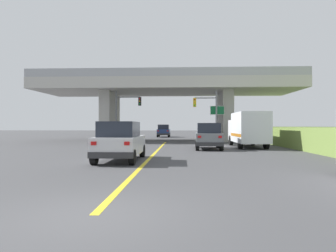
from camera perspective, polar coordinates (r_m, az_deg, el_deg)
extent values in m
plane|color=#424244|center=(35.95, -0.20, -2.86)|extent=(160.00, 160.00, 0.00)
cube|color=#B7B5AD|center=(36.22, -0.20, 7.50)|extent=(30.70, 9.41, 1.24)
cube|color=#A8A69F|center=(36.95, -11.17, 1.79)|extent=(1.24, 5.65, 5.90)
cube|color=#A8A69F|center=(36.27, 10.97, 1.83)|extent=(1.24, 5.65, 5.90)
cube|color=#9EA0A5|center=(31.89, -0.61, 10.47)|extent=(30.70, 0.20, 0.90)
cube|color=#9EA0A5|center=(40.87, 0.11, 8.15)|extent=(30.70, 0.20, 0.90)
cube|color=yellow|center=(19.51, -2.59, -5.28)|extent=(0.20, 27.02, 0.01)
cube|color=silver|center=(15.52, -9.12, -3.66)|extent=(1.98, 4.56, 0.90)
cube|color=#1E232D|center=(15.15, -9.38, -0.60)|extent=(1.74, 2.51, 0.76)
cube|color=#2D2D30|center=(13.37, -11.07, -5.58)|extent=(2.02, 0.20, 0.28)
cube|color=red|center=(13.46, -14.22, -3.28)|extent=(0.24, 0.06, 0.16)
cube|color=red|center=(13.11, -7.98, -3.37)|extent=(0.24, 0.06, 0.16)
cylinder|color=black|center=(17.43, -10.83, -4.73)|extent=(0.26, 0.72, 0.72)
cylinder|color=black|center=(17.11, -5.00, -4.82)|extent=(0.26, 0.72, 0.72)
cylinder|color=black|center=(14.10, -14.12, -5.86)|extent=(0.26, 0.72, 0.72)
cylinder|color=black|center=(13.70, -6.92, -6.03)|extent=(0.26, 0.72, 0.72)
cube|color=slate|center=(23.15, 7.81, -2.44)|extent=(2.10, 4.30, 0.90)
cube|color=#1E232D|center=(22.82, 7.85, -0.39)|extent=(1.79, 2.39, 0.76)
cube|color=#2D2D30|center=(21.11, 8.10, -3.52)|extent=(1.98, 0.28, 0.28)
cube|color=red|center=(20.99, 6.13, -2.10)|extent=(0.24, 0.07, 0.16)
cube|color=red|center=(21.07, 10.08, -2.09)|extent=(0.24, 0.07, 0.16)
cylinder|color=black|center=(24.71, 5.61, -3.33)|extent=(0.29, 0.73, 0.72)
cylinder|color=black|center=(24.79, 9.63, -3.32)|extent=(0.29, 0.73, 0.72)
cylinder|color=black|center=(21.59, 5.72, -3.82)|extent=(0.29, 0.73, 0.72)
cylinder|color=black|center=(21.69, 10.32, -3.80)|extent=(0.29, 0.73, 0.72)
cube|color=silver|center=(28.14, 14.11, -0.81)|extent=(2.20, 2.00, 1.90)
cube|color=silver|center=(24.97, 15.59, -0.27)|extent=(2.31, 4.49, 2.46)
cube|color=#B26619|center=(24.98, 15.59, -1.68)|extent=(2.33, 4.40, 0.24)
cylinder|color=black|center=(27.99, 12.10, -2.76)|extent=(0.30, 0.90, 0.90)
cylinder|color=black|center=(28.38, 16.09, -2.72)|extent=(0.30, 0.90, 0.90)
cylinder|color=black|center=(23.70, 13.84, -3.26)|extent=(0.30, 0.90, 0.90)
cylinder|color=black|center=(24.17, 18.50, -3.20)|extent=(0.30, 0.90, 0.90)
cube|color=navy|center=(47.92, -0.83, -1.17)|extent=(1.94, 4.31, 0.90)
cube|color=#1E232D|center=(47.58, -0.86, -0.18)|extent=(1.71, 2.37, 0.76)
cube|color=#2D2D30|center=(45.82, -0.99, -1.61)|extent=(1.98, 0.20, 0.28)
cube|color=red|center=(45.79, -1.91, -0.95)|extent=(0.24, 0.06, 0.16)
cube|color=red|center=(45.70, -0.09, -0.95)|extent=(0.24, 0.06, 0.16)
cylinder|color=black|center=(49.59, -1.73, -1.65)|extent=(0.26, 0.72, 0.72)
cylinder|color=black|center=(49.49, 0.28, -1.66)|extent=(0.26, 0.72, 0.72)
cylinder|color=black|center=(46.39, -2.03, -1.77)|extent=(0.26, 0.72, 0.72)
cylinder|color=black|center=(46.28, 0.12, -1.77)|extent=(0.26, 0.72, 0.72)
cylinder|color=slate|center=(32.08, 9.37, 1.82)|extent=(0.18, 0.18, 5.62)
cylinder|color=slate|center=(32.09, 7.28, 5.41)|extent=(2.34, 0.12, 0.12)
cube|color=gold|center=(31.98, 5.19, 4.57)|extent=(0.32, 0.26, 0.96)
sphere|color=red|center=(31.85, 5.20, 5.13)|extent=(0.16, 0.16, 0.16)
sphere|color=gold|center=(31.83, 5.20, 4.59)|extent=(0.16, 0.16, 0.16)
sphere|color=green|center=(31.80, 5.20, 4.05)|extent=(0.16, 0.16, 0.16)
cylinder|color=#56595E|center=(33.46, -10.00, 1.82)|extent=(0.18, 0.18, 5.71)
cylinder|color=#56595E|center=(33.33, -7.76, 5.57)|extent=(2.66, 0.12, 0.12)
cube|color=black|center=(33.08, -5.48, 4.78)|extent=(0.32, 0.26, 0.96)
sphere|color=red|center=(32.96, -5.52, 5.32)|extent=(0.16, 0.16, 0.16)
sphere|color=gold|center=(32.93, -5.52, 4.80)|extent=(0.16, 0.16, 0.16)
sphere|color=green|center=(32.91, -5.52, 4.28)|extent=(0.16, 0.16, 0.16)
cylinder|color=#56595E|center=(33.21, 9.51, 0.52)|extent=(0.14, 0.14, 4.19)
cube|color=#146638|center=(33.20, 9.53, 3.02)|extent=(1.48, 0.08, 0.89)
cube|color=white|center=(33.19, 9.53, 3.02)|extent=(1.56, 0.04, 0.97)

